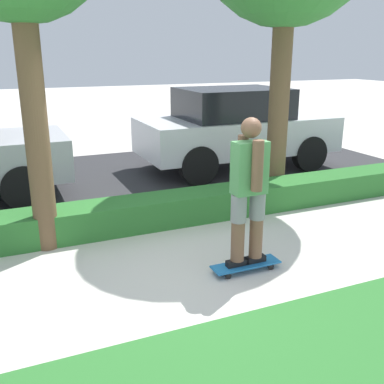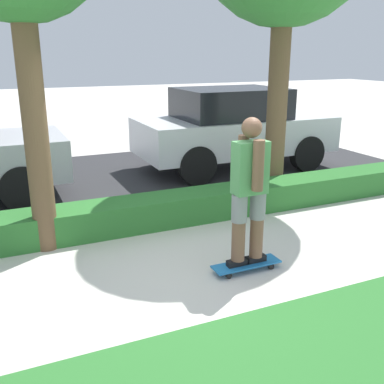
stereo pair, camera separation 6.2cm
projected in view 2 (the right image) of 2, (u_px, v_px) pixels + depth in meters
The scene contains 6 objects.
ground_plane at pixel (196, 271), 5.24m from camera, with size 60.00×60.00×0.00m, color beige.
street_asphalt at pixel (108, 181), 8.90m from camera, with size 12.93×5.00×0.01m.
hedge_row at pixel (150, 212), 6.57m from camera, with size 12.93×0.60×0.42m.
skateboard at pixel (246, 265), 5.25m from camera, with size 0.83×0.24×0.09m.
skater_person at pixel (249, 189), 4.97m from camera, with size 0.50×0.44×1.70m.
parked_car_middle at pixel (233, 127), 9.69m from camera, with size 4.19×1.97×1.73m.
Camera 2 is at (-1.97, -4.30, 2.45)m, focal length 42.00 mm.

